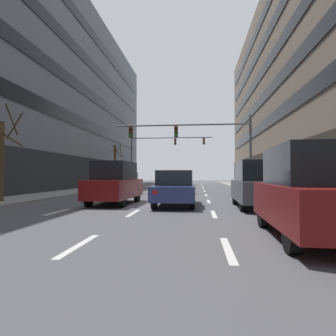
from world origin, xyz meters
TOP-DOWN VIEW (x-y plane):
  - ground_plane at (0.00, 0.00)m, footprint 120.00×120.00m
  - sidewalk_left at (-7.67, 0.00)m, footprint 3.20×80.00m
  - sidewalk_right at (7.67, 0.00)m, footprint 3.20×80.00m
  - lane_stripe_l1_s3 at (-3.04, -3.00)m, footprint 0.16×2.00m
  - lane_stripe_l1_s4 at (-3.04, 2.00)m, footprint 0.16×2.00m
  - lane_stripe_l1_s5 at (-3.04, 7.00)m, footprint 0.16×2.00m
  - lane_stripe_l1_s6 at (-3.04, 12.00)m, footprint 0.16×2.00m
  - lane_stripe_l1_s7 at (-3.04, 17.00)m, footprint 0.16×2.00m
  - lane_stripe_l1_s8 at (-3.04, 22.00)m, footprint 0.16×2.00m
  - lane_stripe_l1_s9 at (-3.04, 27.00)m, footprint 0.16×2.00m
  - lane_stripe_l1_s10 at (-3.04, 32.00)m, footprint 0.16×2.00m
  - lane_stripe_l2_s2 at (0.00, -8.00)m, footprint 0.16×2.00m
  - lane_stripe_l2_s3 at (0.00, -3.00)m, footprint 0.16×2.00m
  - lane_stripe_l2_s4 at (0.00, 2.00)m, footprint 0.16×2.00m
  - lane_stripe_l2_s5 at (0.00, 7.00)m, footprint 0.16×2.00m
  - lane_stripe_l2_s6 at (0.00, 12.00)m, footprint 0.16×2.00m
  - lane_stripe_l2_s7 at (0.00, 17.00)m, footprint 0.16×2.00m
  - lane_stripe_l2_s8 at (0.00, 22.00)m, footprint 0.16×2.00m
  - lane_stripe_l2_s9 at (0.00, 27.00)m, footprint 0.16×2.00m
  - lane_stripe_l2_s10 at (0.00, 32.00)m, footprint 0.16×2.00m
  - lane_stripe_l3_s2 at (3.04, -8.00)m, footprint 0.16×2.00m
  - lane_stripe_l3_s3 at (3.04, -3.00)m, footprint 0.16×2.00m
  - lane_stripe_l3_s4 at (3.04, 2.00)m, footprint 0.16×2.00m
  - lane_stripe_l3_s5 at (3.04, 7.00)m, footprint 0.16×2.00m
  - lane_stripe_l3_s6 at (3.04, 12.00)m, footprint 0.16×2.00m
  - lane_stripe_l3_s7 at (3.04, 17.00)m, footprint 0.16×2.00m
  - lane_stripe_l3_s8 at (3.04, 22.00)m, footprint 0.16×2.00m
  - lane_stripe_l3_s9 at (3.04, 27.00)m, footprint 0.16×2.00m
  - lane_stripe_l3_s10 at (3.04, 32.00)m, footprint 0.16×2.00m
  - car_driving_0 at (-1.65, 0.14)m, footprint 1.97×4.42m
  - car_driving_1 at (1.40, -0.37)m, footprint 1.86×4.43m
  - taxi_driving_2 at (-4.42, 13.69)m, footprint 2.14×4.69m
  - car_parked_0 at (5.02, -6.87)m, footprint 1.97×4.45m
  - car_parked_1 at (5.02, -0.83)m, footprint 1.85×4.31m
  - traffic_signal_0 at (2.64, 8.55)m, footprint 10.48×0.35m
  - traffic_signal_1 at (-2.66, 24.02)m, footprint 10.90×0.35m
  - street_tree_0 at (-7.32, -0.41)m, footprint 1.53×2.08m
  - street_tree_2 at (-7.32, 19.28)m, footprint 1.85×1.85m

SIDE VIEW (x-z plane):
  - ground_plane at x=0.00m, z-range 0.00..0.00m
  - lane_stripe_l1_s3 at x=-3.04m, z-range 0.00..0.01m
  - lane_stripe_l1_s4 at x=-3.04m, z-range 0.00..0.01m
  - lane_stripe_l1_s5 at x=-3.04m, z-range 0.00..0.01m
  - lane_stripe_l1_s6 at x=-3.04m, z-range 0.00..0.01m
  - lane_stripe_l1_s7 at x=-3.04m, z-range 0.00..0.01m
  - lane_stripe_l1_s8 at x=-3.04m, z-range 0.00..0.01m
  - lane_stripe_l1_s9 at x=-3.04m, z-range 0.00..0.01m
  - lane_stripe_l1_s10 at x=-3.04m, z-range 0.00..0.01m
  - lane_stripe_l2_s2 at x=0.00m, z-range 0.00..0.01m
  - lane_stripe_l2_s3 at x=0.00m, z-range 0.00..0.01m
  - lane_stripe_l2_s4 at x=0.00m, z-range 0.00..0.01m
  - lane_stripe_l2_s5 at x=0.00m, z-range 0.00..0.01m
  - lane_stripe_l2_s6 at x=0.00m, z-range 0.00..0.01m
  - lane_stripe_l2_s7 at x=0.00m, z-range 0.00..0.01m
  - lane_stripe_l2_s8 at x=0.00m, z-range 0.00..0.01m
  - lane_stripe_l2_s9 at x=0.00m, z-range 0.00..0.01m
  - lane_stripe_l2_s10 at x=0.00m, z-range 0.00..0.01m
  - lane_stripe_l3_s2 at x=3.04m, z-range 0.00..0.01m
  - lane_stripe_l3_s3 at x=3.04m, z-range 0.00..0.01m
  - lane_stripe_l3_s4 at x=3.04m, z-range 0.00..0.01m
  - lane_stripe_l3_s5 at x=3.04m, z-range 0.00..0.01m
  - lane_stripe_l3_s6 at x=3.04m, z-range 0.00..0.01m
  - lane_stripe_l3_s7 at x=3.04m, z-range 0.00..0.01m
  - lane_stripe_l3_s8 at x=3.04m, z-range 0.00..0.01m
  - lane_stripe_l3_s9 at x=3.04m, z-range 0.00..0.01m
  - lane_stripe_l3_s10 at x=3.04m, z-range 0.00..0.01m
  - sidewalk_left at x=-7.67m, z-range 0.00..0.14m
  - sidewalk_right at x=7.67m, z-range 0.00..0.14m
  - car_driving_1 at x=1.40m, z-range -0.01..1.65m
  - taxi_driving_2 at x=-4.42m, z-range -0.11..1.81m
  - car_parked_1 at x=5.02m, z-range 0.00..2.07m
  - car_driving_0 at x=-1.65m, z-range 0.00..2.11m
  - car_parked_0 at x=5.02m, z-range 0.00..2.12m
  - street_tree_0 at x=-7.32m, z-range -0.11..4.67m
  - street_tree_2 at x=-7.32m, z-range 0.26..5.23m
  - traffic_signal_0 at x=2.64m, z-range 1.37..7.26m
  - traffic_signal_1 at x=-2.66m, z-range 1.70..8.33m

